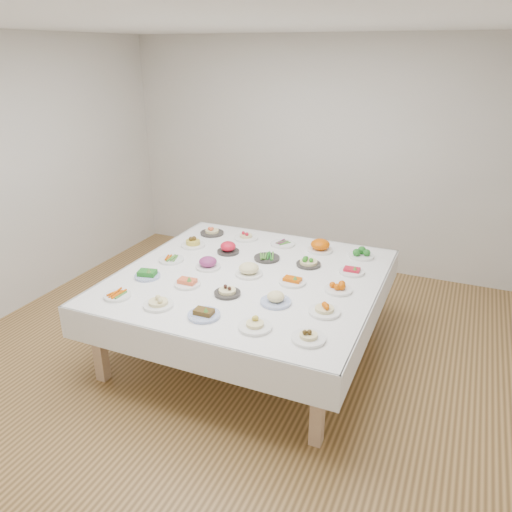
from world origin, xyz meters
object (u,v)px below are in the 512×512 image
at_px(display_table, 249,282).
at_px(dish_12, 249,268).
at_px(dish_0, 117,295).
at_px(dish_24, 361,252).

bearing_deg(display_table, dish_12, 137.58).
xyz_separation_m(dish_0, dish_12, (0.81, 0.82, 0.05)).
relative_size(display_table, dish_0, 10.48).
height_order(display_table, dish_24, dish_24).
distance_m(dish_12, dish_24, 1.16).
bearing_deg(dish_12, display_table, -42.42).
relative_size(dish_0, dish_12, 0.88).
relative_size(display_table, dish_24, 9.45).
xyz_separation_m(display_table, dish_0, (-0.81, -0.82, 0.08)).
distance_m(display_table, dish_0, 1.15).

